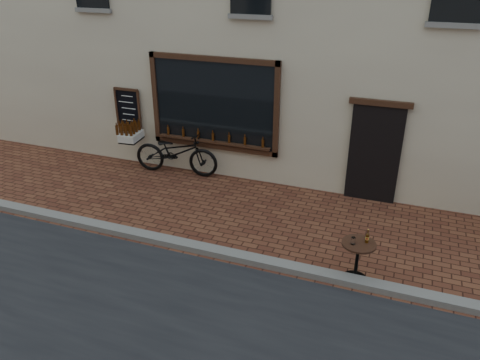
% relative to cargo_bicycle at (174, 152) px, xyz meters
% --- Properties ---
extents(ground, '(90.00, 90.00, 0.00)m').
position_rel_cargo_bicycle_xyz_m(ground, '(2.90, -3.20, -0.59)').
color(ground, '#4E2519').
rests_on(ground, ground).
extents(kerb, '(90.00, 0.25, 0.12)m').
position_rel_cargo_bicycle_xyz_m(kerb, '(2.90, -3.00, -0.53)').
color(kerb, slate).
rests_on(kerb, ground).
extents(cargo_bicycle, '(2.61, 0.96, 1.22)m').
position_rel_cargo_bicycle_xyz_m(cargo_bicycle, '(0.00, 0.00, 0.00)').
color(cargo_bicycle, black).
rests_on(cargo_bicycle, ground).
extents(bistro_table, '(0.57, 0.57, 0.98)m').
position_rel_cargo_bicycle_xyz_m(bistro_table, '(4.93, -2.84, -0.06)').
color(bistro_table, black).
rests_on(bistro_table, ground).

